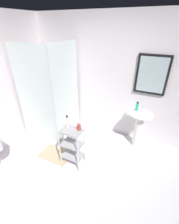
% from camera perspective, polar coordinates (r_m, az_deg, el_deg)
% --- Properties ---
extents(ground_plane, '(4.20, 4.20, 0.02)m').
position_cam_1_polar(ground_plane, '(2.72, -6.26, -27.44)').
color(ground_plane, silver).
extents(wall_back, '(4.20, 0.14, 2.50)m').
position_cam_1_polar(wall_back, '(3.33, 9.40, 11.62)').
color(wall_back, white).
rests_on(wall_back, ground_plane).
extents(shower_stall, '(0.92, 0.92, 2.00)m').
position_cam_1_polar(shower_stall, '(3.64, -13.26, -0.86)').
color(shower_stall, white).
rests_on(shower_stall, ground_plane).
extents(pedestal_sink, '(0.46, 0.37, 0.81)m').
position_cam_1_polar(pedestal_sink, '(3.22, 17.92, -3.56)').
color(pedestal_sink, white).
rests_on(pedestal_sink, ground_plane).
extents(sink_faucet, '(0.03, 0.03, 0.10)m').
position_cam_1_polar(sink_faucet, '(3.18, 19.04, 1.76)').
color(sink_faucet, silver).
rests_on(sink_faucet, pedestal_sink).
extents(storage_cart, '(0.38, 0.28, 0.74)m').
position_cam_1_polar(storage_cart, '(2.77, -6.37, -11.79)').
color(storage_cart, silver).
rests_on(storage_cart, ground_plane).
extents(hand_soap_bottle, '(0.06, 0.06, 0.18)m').
position_cam_1_polar(hand_soap_bottle, '(3.11, 17.13, 1.97)').
color(hand_soap_bottle, '#2DBC99').
rests_on(hand_soap_bottle, pedestal_sink).
extents(lotion_bottle_white, '(0.06, 0.06, 0.23)m').
position_cam_1_polar(lotion_bottle_white, '(2.61, -8.15, -3.66)').
color(lotion_bottle_white, white).
rests_on(lotion_bottle_white, storage_cart).
extents(rinse_cup, '(0.07, 0.07, 0.11)m').
position_cam_1_polar(rinse_cup, '(2.56, -3.91, -5.52)').
color(rinse_cup, '#B24742').
rests_on(rinse_cup, storage_cart).
extents(bath_mat, '(0.60, 0.40, 0.02)m').
position_cam_1_polar(bath_mat, '(3.26, -12.24, -14.90)').
color(bath_mat, tan).
rests_on(bath_mat, ground_plane).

